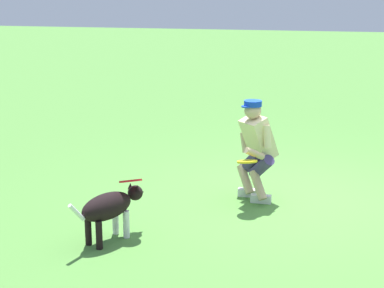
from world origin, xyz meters
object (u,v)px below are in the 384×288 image
at_px(frisbee_held, 247,162).
at_px(person, 256,147).
at_px(dog, 110,207).
at_px(frisbee_flying, 131,181).

bearing_deg(frisbee_held, person, -97.82).
xyz_separation_m(person, dog, (1.33, 1.65, -0.32)).
xyz_separation_m(frisbee_flying, frisbee_held, (-1.12, -1.05, -0.00)).
distance_m(person, dog, 2.15).
distance_m(frisbee_flying, frisbee_held, 1.53).
bearing_deg(frisbee_flying, dog, 53.72).
bearing_deg(person, frisbee_flying, 6.88).
height_order(dog, frisbee_held, frisbee_held).
bearing_deg(dog, frisbee_flying, -9.62).
height_order(person, frisbee_flying, person).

